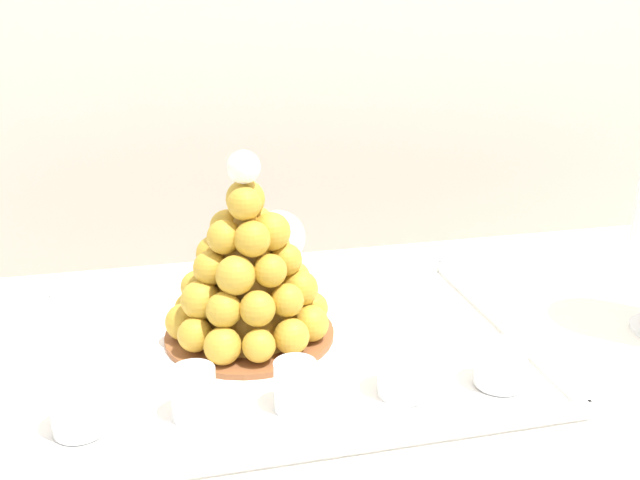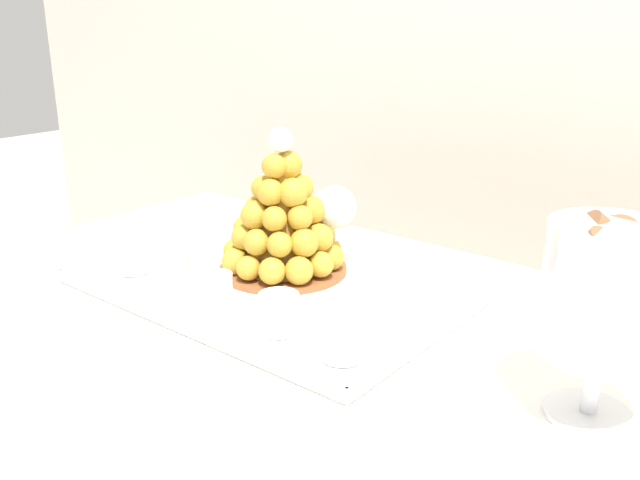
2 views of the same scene
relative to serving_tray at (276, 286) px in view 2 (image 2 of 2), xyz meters
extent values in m
cylinder|color=brown|center=(-0.49, 0.28, -0.38)|extent=(0.04, 0.04, 0.70)
cube|color=brown|center=(0.27, -0.01, -0.02)|extent=(1.63, 0.70, 0.02)
cube|color=white|center=(0.27, -0.01, -0.01)|extent=(1.69, 0.76, 0.00)
cube|color=white|center=(0.27, 0.37, -0.14)|extent=(1.69, 0.01, 0.27)
cube|color=white|center=(-0.58, -0.01, -0.14)|extent=(0.01, 0.76, 0.27)
cube|color=white|center=(0.00, 0.00, 0.00)|extent=(0.62, 0.43, 0.01)
cube|color=white|center=(0.00, -0.22, 0.01)|extent=(0.62, 0.01, 0.02)
cube|color=white|center=(0.00, 0.22, 0.01)|extent=(0.62, 0.01, 0.02)
cube|color=white|center=(-0.31, 0.00, 0.01)|extent=(0.01, 0.43, 0.02)
cube|color=white|center=(0.31, 0.00, 0.01)|extent=(0.01, 0.43, 0.02)
cylinder|color=white|center=(0.00, 0.00, 0.00)|extent=(0.40, 0.40, 0.00)
cylinder|color=brown|center=(-0.03, 0.05, 0.01)|extent=(0.23, 0.23, 0.01)
cone|color=#AE7E27|center=(-0.03, 0.05, 0.11)|extent=(0.15, 0.15, 0.20)
sphere|color=gold|center=(0.05, 0.05, 0.04)|extent=(0.04, 0.04, 0.04)
sphere|color=gold|center=(0.04, 0.10, 0.03)|extent=(0.05, 0.05, 0.05)
sphere|color=gold|center=(0.01, 0.13, 0.03)|extent=(0.05, 0.05, 0.05)
sphere|color=gold|center=(-0.03, 0.14, 0.04)|extent=(0.05, 0.05, 0.05)
sphere|color=gold|center=(-0.08, 0.13, 0.04)|extent=(0.04, 0.04, 0.04)
sphere|color=gold|center=(-0.11, 0.10, 0.03)|extent=(0.05, 0.05, 0.05)
sphere|color=gold|center=(-0.12, 0.05, 0.03)|extent=(0.05, 0.05, 0.05)
sphere|color=gold|center=(-0.11, 0.01, 0.04)|extent=(0.04, 0.04, 0.04)
sphere|color=gold|center=(-0.08, -0.02, 0.03)|extent=(0.05, 0.05, 0.05)
sphere|color=gold|center=(-0.03, -0.03, 0.03)|extent=(0.04, 0.04, 0.04)
sphere|color=gold|center=(0.01, -0.02, 0.04)|extent=(0.05, 0.05, 0.05)
sphere|color=gold|center=(0.04, 0.01, 0.03)|extent=(0.05, 0.05, 0.05)
sphere|color=gold|center=(0.03, 0.08, 0.07)|extent=(0.05, 0.05, 0.05)
sphere|color=gold|center=(0.01, 0.11, 0.07)|extent=(0.05, 0.05, 0.05)
sphere|color=gold|center=(-0.04, 0.12, 0.07)|extent=(0.04, 0.04, 0.04)
sphere|color=gold|center=(-0.07, 0.11, 0.07)|extent=(0.04, 0.04, 0.04)
sphere|color=gold|center=(-0.10, 0.07, 0.08)|extent=(0.04, 0.04, 0.04)
sphere|color=gold|center=(-0.10, 0.03, 0.07)|extent=(0.05, 0.05, 0.05)
sphere|color=gold|center=(-0.07, 0.00, 0.07)|extent=(0.05, 0.05, 0.05)
sphere|color=gold|center=(-0.03, -0.02, 0.08)|extent=(0.05, 0.05, 0.05)
sphere|color=gold|center=(0.01, 0.00, 0.08)|extent=(0.04, 0.04, 0.04)
sphere|color=gold|center=(0.03, 0.03, 0.07)|extent=(0.05, 0.05, 0.05)
sphere|color=gold|center=(0.01, 0.09, 0.12)|extent=(0.05, 0.05, 0.05)
sphere|color=gold|center=(-0.03, 0.10, 0.11)|extent=(0.05, 0.05, 0.05)
sphere|color=gold|center=(-0.07, 0.08, 0.12)|extent=(0.05, 0.05, 0.05)
sphere|color=gold|center=(-0.08, 0.04, 0.11)|extent=(0.04, 0.04, 0.04)
sphere|color=gold|center=(-0.05, 0.01, 0.11)|extent=(0.05, 0.05, 0.05)
sphere|color=gold|center=(-0.01, 0.01, 0.12)|extent=(0.04, 0.04, 0.04)
sphere|color=gold|center=(0.02, 0.04, 0.11)|extent=(0.04, 0.04, 0.04)
sphere|color=gold|center=(-0.02, 0.08, 0.15)|extent=(0.05, 0.05, 0.05)
sphere|color=gold|center=(-0.05, 0.08, 0.15)|extent=(0.05, 0.05, 0.05)
sphere|color=gold|center=(-0.06, 0.04, 0.15)|extent=(0.04, 0.04, 0.04)
sphere|color=gold|center=(-0.03, 0.02, 0.15)|extent=(0.05, 0.05, 0.05)
sphere|color=gold|center=(0.00, 0.05, 0.15)|extent=(0.05, 0.05, 0.05)
sphere|color=gold|center=(-0.03, 0.07, 0.19)|extent=(0.05, 0.05, 0.05)
sphere|color=gold|center=(-0.04, 0.04, 0.20)|extent=(0.04, 0.04, 0.04)
sphere|color=white|center=(-0.03, 0.05, 0.24)|extent=(0.04, 0.04, 0.04)
cylinder|color=silver|center=(-0.24, -0.12, 0.03)|extent=(0.06, 0.06, 0.06)
cylinder|color=brown|center=(-0.24, -0.12, 0.02)|extent=(0.05, 0.05, 0.02)
cylinder|color=#8C603D|center=(-0.24, -0.12, 0.04)|extent=(0.05, 0.05, 0.02)
sphere|color=brown|center=(-0.24, -0.11, 0.05)|extent=(0.02, 0.02, 0.02)
cylinder|color=silver|center=(-0.12, -0.12, 0.03)|extent=(0.05, 0.05, 0.06)
cylinder|color=gold|center=(-0.12, -0.12, 0.02)|extent=(0.04, 0.04, 0.02)
cylinder|color=#EAC166|center=(-0.12, -0.12, 0.04)|extent=(0.04, 0.04, 0.02)
sphere|color=brown|center=(-0.12, -0.12, 0.05)|extent=(0.01, 0.01, 0.01)
cylinder|color=silver|center=(-0.01, -0.13, 0.03)|extent=(0.05, 0.05, 0.06)
cylinder|color=brown|center=(-0.01, -0.13, 0.02)|extent=(0.04, 0.04, 0.02)
cylinder|color=#8C603D|center=(-0.01, -0.13, 0.04)|extent=(0.04, 0.04, 0.02)
sphere|color=brown|center=(0.00, -0.12, 0.05)|extent=(0.01, 0.01, 0.01)
cylinder|color=silver|center=(0.12, -0.13, 0.03)|extent=(0.06, 0.06, 0.06)
cylinder|color=gold|center=(0.12, -0.13, 0.02)|extent=(0.05, 0.05, 0.02)
cylinder|color=#EAC166|center=(0.12, -0.13, 0.04)|extent=(0.05, 0.05, 0.02)
sphere|color=brown|center=(0.12, -0.13, 0.05)|extent=(0.02, 0.02, 0.02)
cylinder|color=silver|center=(0.24, -0.13, 0.03)|extent=(0.06, 0.06, 0.05)
cylinder|color=gold|center=(0.24, -0.13, 0.01)|extent=(0.05, 0.05, 0.02)
cylinder|color=#EAC166|center=(0.24, -0.13, 0.03)|extent=(0.05, 0.05, 0.02)
sphere|color=brown|center=(0.24, -0.14, 0.04)|extent=(0.02, 0.02, 0.02)
cylinder|color=white|center=(0.54, -0.05, 0.00)|extent=(0.10, 0.10, 0.01)
cylinder|color=white|center=(0.54, -0.05, 0.04)|extent=(0.02, 0.02, 0.08)
cylinder|color=white|center=(0.54, -0.05, 0.15)|extent=(0.14, 0.14, 0.15)
cylinder|color=#F9A54C|center=(0.56, -0.06, 0.10)|extent=(0.05, 0.05, 0.04)
cylinder|color=#E54C47|center=(0.54, -0.04, 0.10)|extent=(0.07, 0.05, 0.06)
cylinder|color=brown|center=(0.53, -0.05, 0.10)|extent=(0.06, 0.05, 0.05)
cylinder|color=#F9A54C|center=(0.55, -0.08, 0.10)|extent=(0.06, 0.05, 0.05)
cylinder|color=brown|center=(0.56, -0.03, 0.12)|extent=(0.07, 0.05, 0.07)
cylinder|color=#E54C47|center=(0.51, -0.05, 0.12)|extent=(0.06, 0.05, 0.06)
cylinder|color=#D199D8|center=(0.54, -0.08, 0.12)|extent=(0.07, 0.05, 0.07)
cylinder|color=#D199D8|center=(0.55, -0.03, 0.14)|extent=(0.07, 0.05, 0.07)
cylinder|color=#D199D8|center=(0.52, -0.06, 0.14)|extent=(0.07, 0.05, 0.06)
cylinder|color=pink|center=(0.56, -0.08, 0.14)|extent=(0.06, 0.05, 0.06)
cylinder|color=#9ED860|center=(0.53, -0.03, 0.17)|extent=(0.05, 0.05, 0.05)
cylinder|color=brown|center=(0.52, -0.06, 0.17)|extent=(0.06, 0.05, 0.05)
cylinder|color=brown|center=(0.54, -0.09, 0.17)|extent=(0.07, 0.05, 0.07)
cylinder|color=#E54C47|center=(0.55, -0.05, 0.17)|extent=(0.06, 0.05, 0.06)
cylinder|color=#E54C47|center=(0.53, -0.05, 0.19)|extent=(0.06, 0.05, 0.06)
cylinder|color=#9ED860|center=(0.54, -0.08, 0.19)|extent=(0.05, 0.05, 0.04)
cylinder|color=#F9A54C|center=(0.56, -0.05, 0.19)|extent=(0.06, 0.05, 0.05)
cylinder|color=brown|center=(0.51, -0.05, 0.21)|extent=(0.07, 0.06, 0.07)
cylinder|color=brown|center=(0.55, -0.09, 0.21)|extent=(0.06, 0.05, 0.05)
cylinder|color=brown|center=(0.54, -0.03, 0.21)|extent=(0.05, 0.05, 0.05)
cylinder|color=silver|center=(0.02, 0.13, 0.00)|extent=(0.06, 0.06, 0.00)
cylinder|color=silver|center=(0.02, 0.13, 0.04)|extent=(0.01, 0.01, 0.08)
sphere|color=silver|center=(0.02, 0.13, 0.11)|extent=(0.08, 0.08, 0.08)
cylinder|color=#EAE08C|center=(0.02, 0.13, 0.10)|extent=(0.06, 0.06, 0.03)
camera|label=1|loc=(-0.13, -0.79, 0.45)|focal=38.89mm
camera|label=2|loc=(0.73, -0.79, 0.45)|focal=38.22mm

